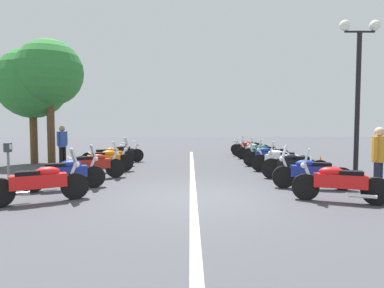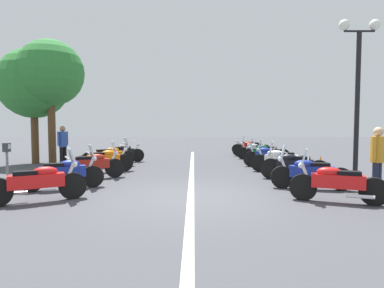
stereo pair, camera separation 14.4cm
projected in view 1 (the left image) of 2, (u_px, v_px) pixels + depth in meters
ground_plane at (193, 197)px, 7.59m from camera, size 80.00×80.00×0.00m
lane_centre_stripe at (192, 173)px, 11.55m from camera, size 17.92×0.16×0.01m
motorcycle_left_row_0 at (40, 182)px, 7.02m from camera, size 1.19×1.93×1.20m
motorcycle_left_row_1 at (66, 173)px, 8.46m from camera, size 1.09×1.99×1.19m
motorcycle_left_row_2 at (93, 165)px, 10.15m from camera, size 1.04×2.00×1.20m
motorcycle_left_row_3 at (104, 160)px, 11.55m from camera, size 1.02×2.04×1.00m
motorcycle_left_row_4 at (109, 156)px, 12.96m from camera, size 1.19×1.98×1.22m
motorcycle_left_row_5 at (121, 153)px, 14.62m from camera, size 1.04×1.98×0.99m
motorcycle_right_row_0 at (338, 182)px, 7.08m from camera, size 0.96×1.97×1.19m
motorcycle_right_row_1 at (311, 172)px, 8.56m from camera, size 0.79×2.10×1.19m
motorcycle_right_row_2 at (294, 165)px, 9.99m from camera, size 0.97×2.03×1.22m
motorcycle_right_row_3 at (280, 160)px, 11.58m from camera, size 0.95×2.11×1.21m
motorcycle_right_row_4 at (268, 156)px, 13.09m from camera, size 0.87×2.07×1.21m
motorcycle_right_row_5 at (265, 153)px, 14.43m from camera, size 0.88×2.10×1.02m
motorcycle_right_row_6 at (255, 150)px, 16.10m from camera, size 0.75×1.98×1.20m
motorcycle_right_row_7 at (250, 148)px, 17.56m from camera, size 0.85×2.09×1.02m
motorcycle_right_row_8 at (248, 147)px, 18.91m from camera, size 0.85×2.12×0.98m
street_lamp_twin_globe at (358, 72)px, 9.49m from camera, size 0.32×1.22×4.85m
parking_meter at (8, 159)px, 7.78m from camera, size 0.18×0.14×1.29m
traffic_cone_0 at (320, 164)px, 11.74m from camera, size 0.36×0.36×0.61m
bystander_0 at (62, 143)px, 12.96m from camera, size 0.49×0.32×1.70m
bystander_1 at (379, 156)px, 7.68m from camera, size 0.37×0.43×1.68m
roadside_tree_0 at (49, 73)px, 13.74m from camera, size 2.86×2.86×5.44m
roadside_tree_1 at (32, 84)px, 14.12m from camera, size 3.11×3.11×5.16m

